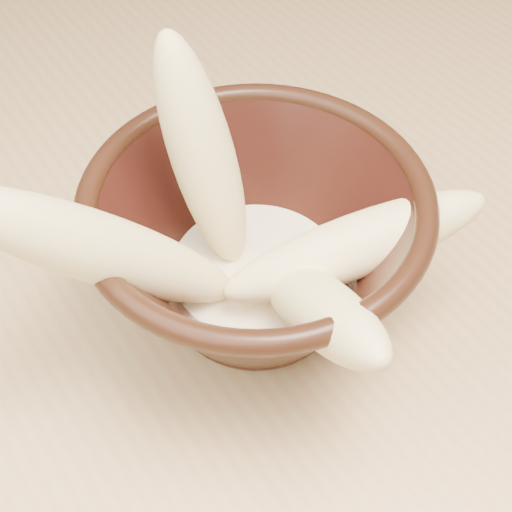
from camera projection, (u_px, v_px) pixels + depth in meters
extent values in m
cube|color=tan|center=(102.00, 295.00, 0.51)|extent=(1.20, 0.80, 0.04)
cylinder|color=tan|center=(345.00, 145.00, 1.17)|extent=(0.05, 0.05, 0.71)
cylinder|color=black|center=(256.00, 302.00, 0.47)|extent=(0.09, 0.09, 0.01)
cylinder|color=black|center=(256.00, 283.00, 0.46)|extent=(0.09, 0.09, 0.01)
torus|color=black|center=(256.00, 200.00, 0.40)|extent=(0.20, 0.20, 0.01)
cylinder|color=#F2E3C3|center=(256.00, 274.00, 0.45)|extent=(0.11, 0.11, 0.02)
ellipsoid|color=#F9D993|center=(203.00, 156.00, 0.41)|extent=(0.05, 0.09, 0.15)
ellipsoid|color=#F9D993|center=(109.00, 252.00, 0.37)|extent=(0.16, 0.07, 0.16)
ellipsoid|color=#F9D993|center=(355.00, 246.00, 0.41)|extent=(0.17, 0.09, 0.07)
ellipsoid|color=#F9D993|center=(319.00, 309.00, 0.38)|extent=(0.06, 0.14, 0.11)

